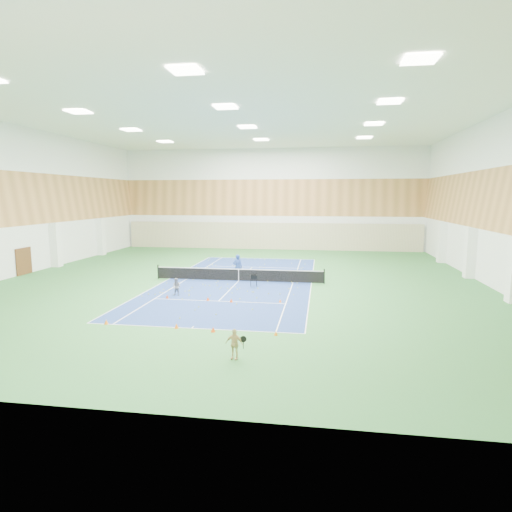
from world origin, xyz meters
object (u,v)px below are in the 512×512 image
at_px(child_court, 177,287).
at_px(child_apron, 234,344).
at_px(ball_cart, 254,281).
at_px(tennis_net, 239,274).
at_px(coach, 238,267).

relative_size(child_court, child_apron, 0.94).
relative_size(child_court, ball_cart, 1.35).
bearing_deg(child_apron, ball_cart, 103.53).
bearing_deg(ball_cart, child_court, -153.42).
xyz_separation_m(tennis_net, child_court, (-3.03, -5.35, 0.03)).
distance_m(coach, ball_cart, 2.96).
distance_m(child_apron, ball_cart, 13.67).
bearing_deg(tennis_net, coach, 108.11).
bearing_deg(ball_cart, tennis_net, 116.72).
bearing_deg(tennis_net, ball_cart, -51.44).
relative_size(tennis_net, child_court, 11.12).
xyz_separation_m(tennis_net, ball_cart, (1.44, -1.81, -0.12)).
bearing_deg(child_apron, coach, 108.39).
relative_size(coach, child_apron, 1.59).
bearing_deg(coach, child_court, 52.51).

